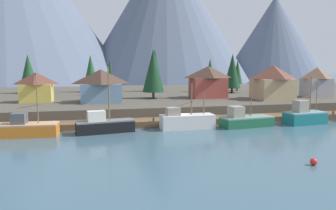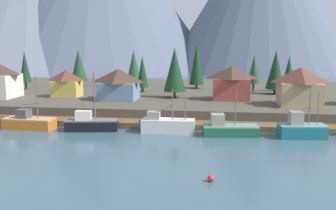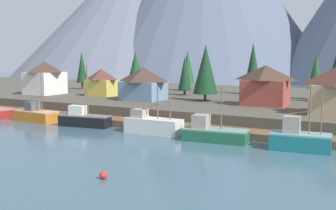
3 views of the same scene
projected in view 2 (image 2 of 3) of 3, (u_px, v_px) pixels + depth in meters
name	position (u px, v px, depth m)	size (l,w,h in m)	color
ground_plane	(178.00, 111.00, 79.32)	(400.00, 400.00, 1.00)	#3D5B6B
dock	(166.00, 124.00, 61.56)	(80.00, 4.00, 1.60)	brown
shoreline_bank	(184.00, 95.00, 90.77)	(400.00, 56.00, 2.50)	#4C473D
mountain_west_peak	(35.00, 1.00, 207.34)	(145.30, 145.30, 74.13)	slate
fishing_boat_orange	(29.00, 122.00, 60.66)	(8.33, 3.51, 8.66)	#CC6B1E
fishing_boat_black	(91.00, 124.00, 59.18)	(8.45, 3.59, 9.44)	black
fishing_boat_white	(167.00, 125.00, 57.80)	(8.26, 3.00, 6.81)	silver
fishing_boat_green	(228.00, 129.00, 56.03)	(8.48, 3.95, 7.11)	#1E5B3D
fishing_boat_teal	(301.00, 129.00, 54.70)	(6.95, 3.69, 7.78)	#196B70
house_tan	(300.00, 86.00, 67.66)	(7.64, 6.80, 7.02)	tan
house_white	(0.00, 80.00, 78.15)	(7.12, 7.33, 7.18)	silver
house_yellow	(67.00, 83.00, 79.30)	(6.02, 4.41, 5.68)	gold
house_red	(231.00, 83.00, 74.65)	(7.62, 5.35, 6.79)	#9E4238
house_blue	(118.00, 84.00, 75.05)	(7.88, 6.41, 6.25)	#6689A8
conifer_near_left	(142.00, 72.00, 87.00)	(2.84, 2.84, 8.43)	#4C3823
conifer_near_right	(79.00, 66.00, 99.38)	(4.36, 4.36, 9.65)	#4C3823
conifer_mid_left	(25.00, 67.00, 92.48)	(2.82, 2.82, 9.38)	#4C3823
conifer_mid_right	(289.00, 70.00, 87.79)	(2.75, 2.75, 8.35)	#4C3823
conifer_back_left	(134.00, 65.00, 97.41)	(3.59, 3.59, 9.61)	#4C3823
conifer_back_right	(276.00, 70.00, 82.90)	(4.15, 4.15, 9.84)	#4C3823
conifer_centre	(254.00, 69.00, 87.76)	(2.99, 2.99, 8.68)	#4C3823
conifer_far_left	(197.00, 64.00, 93.79)	(3.75, 3.75, 11.22)	#4C3823
conifer_far_right	(175.00, 70.00, 77.34)	(4.60, 4.60, 10.43)	#4C3823
channel_buoy	(211.00, 178.00, 37.34)	(0.70, 0.70, 0.70)	red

